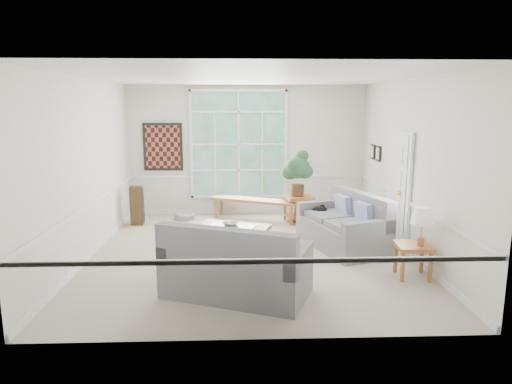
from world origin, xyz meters
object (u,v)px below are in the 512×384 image
coffee_table (233,239)px  end_table (298,209)px  loveseat_front (237,258)px  side_table (413,261)px  loveseat_right (342,221)px

coffee_table → end_table: bearing=74.9°
loveseat_front → end_table: size_ratio=3.25×
side_table → coffee_table: bearing=154.2°
side_table → loveseat_right: bearing=116.4°
coffee_table → end_table: end_table is taller
loveseat_right → end_table: (-0.55, 1.88, -0.21)m
loveseat_right → end_table: loveseat_right is taller
end_table → loveseat_right: bearing=-73.7°
loveseat_right → coffee_table: loveseat_right is taller
loveseat_front → coffee_table: bearing=114.0°
coffee_table → loveseat_front: bearing=-68.0°
loveseat_front → end_table: (1.35, 3.91, -0.22)m
loveseat_front → coffee_table: size_ratio=1.52×
end_table → side_table: size_ratio=1.14×
loveseat_front → end_table: 4.14m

